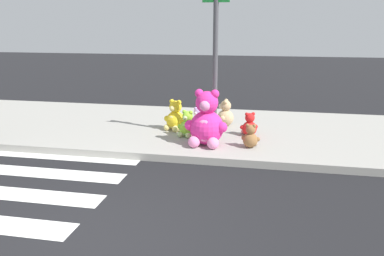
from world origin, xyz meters
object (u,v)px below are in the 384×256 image
object	(u,v)px
plush_pink_large	(206,123)
plush_yellow	(175,118)
sign_pole	(215,60)
plush_brown	(251,138)
plush_tan	(225,115)
plush_lavender	(198,120)
plush_red	(249,126)
plush_lime	(187,126)

from	to	relation	value
plush_pink_large	plush_yellow	xyz separation A→B (m)	(-0.91, 1.01, -0.17)
sign_pole	plush_brown	bearing A→B (deg)	-35.45
sign_pole	plush_pink_large	distance (m)	1.37
plush_yellow	plush_tan	world-z (taller)	plush_yellow
plush_yellow	plush_brown	bearing A→B (deg)	-29.24
plush_yellow	plush_brown	world-z (taller)	plush_yellow
plush_pink_large	plush_lavender	xyz separation A→B (m)	(-0.41, 1.27, -0.26)
plush_pink_large	plush_red	distance (m)	1.24
plush_pink_large	plush_tan	distance (m)	1.65
sign_pole	plush_brown	size ratio (longest dim) A/B	6.47
plush_lavender	plush_red	distance (m)	1.32
plush_pink_large	plush_tan	xyz separation A→B (m)	(0.20, 1.62, -0.20)
plush_pink_large	plush_yellow	world-z (taller)	plush_pink_large
plush_pink_large	plush_lime	distance (m)	0.78
plush_yellow	plush_lime	world-z (taller)	plush_yellow
sign_pole	plush_lavender	xyz separation A→B (m)	(-0.50, 0.69, -1.49)
plush_lavender	plush_red	world-z (taller)	plush_red
plush_tan	plush_yellow	bearing A→B (deg)	-151.30
plush_tan	plush_lavender	bearing A→B (deg)	-150.49
plush_lavender	plush_tan	size ratio (longest dim) A/B	0.77
plush_red	plush_yellow	world-z (taller)	plush_yellow
plush_pink_large	plush_red	size ratio (longest dim) A/B	2.16
plush_pink_large	plush_yellow	distance (m)	1.37
plush_lavender	plush_yellow	xyz separation A→B (m)	(-0.50, -0.26, 0.09)
plush_red	plush_brown	xyz separation A→B (m)	(0.07, -0.88, -0.02)
sign_pole	plush_pink_large	size ratio (longest dim) A/B	2.76
plush_lavender	plush_tan	bearing A→B (deg)	29.51
plush_red	plush_lime	xyz separation A→B (m)	(-1.36, -0.34, 0.02)
plush_yellow	plush_lime	distance (m)	0.62
sign_pole	plush_pink_large	xyz separation A→B (m)	(-0.09, -0.58, -1.23)
plush_brown	plush_tan	world-z (taller)	plush_tan
plush_pink_large	plush_tan	world-z (taller)	plush_pink_large
plush_brown	plush_tan	distance (m)	1.78
plush_lavender	plush_yellow	world-z (taller)	plush_yellow
plush_yellow	plush_brown	size ratio (longest dim) A/B	1.47
plush_red	plush_pink_large	bearing A→B (deg)	-133.99
plush_red	plush_tan	size ratio (longest dim) A/B	0.81
sign_pole	plush_pink_large	world-z (taller)	sign_pole
plush_brown	plush_tan	bearing A→B (deg)	113.60
plush_lavender	plush_lime	size ratio (longest dim) A/B	0.86
plush_red	sign_pole	bearing A→B (deg)	-159.08
plush_brown	plush_lime	bearing A→B (deg)	159.35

